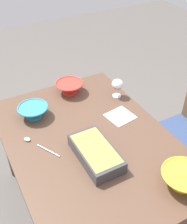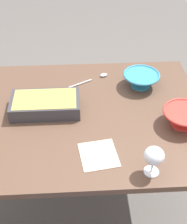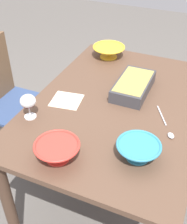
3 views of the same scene
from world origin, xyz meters
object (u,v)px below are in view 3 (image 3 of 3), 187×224
casserole_dish (133,85)px  serving_spoon (167,128)px  chair (9,99)px  napkin (67,100)px  dining_table (118,116)px  wine_glass (28,102)px  mixing_bowl (109,51)px  small_bowl (57,150)px  serving_bowl (138,150)px

casserole_dish → serving_spoon: bearing=-135.2°
chair → napkin: size_ratio=5.39×
dining_table → wine_glass: bearing=129.0°
casserole_dish → mixing_bowl: (0.36, 0.30, 0.01)m
small_bowl → serving_spoon: 0.57m
chair → small_bowl: bearing=-127.5°
casserole_dish → mixing_bowl: 0.47m
mixing_bowl → serving_bowl: (-0.88, -0.48, -0.00)m
wine_glass → serving_spoon: wine_glass is taller
small_bowl → mixing_bowl: bearing=8.5°
dining_table → wine_glass: (-0.32, 0.39, 0.19)m
dining_table → napkin: napkin is taller
casserole_dish → wine_glass: bearing=137.1°
wine_glass → napkin: size_ratio=0.82×
chair → mixing_bowl: (0.47, -0.58, 0.28)m
mixing_bowl → serving_bowl: mixing_bowl is taller
small_bowl → napkin: small_bowl is taller
chair → serving_bowl: chair is taller
casserole_dish → small_bowl: bearing=167.8°
dining_table → wine_glass: 0.54m
dining_table → small_bowl: bearing=168.5°
chair → dining_table: bearing=-92.7°
chair → mixing_bowl: bearing=-51.0°
small_bowl → serving_bowl: (0.15, -0.33, -0.00)m
chair → serving_spoon: size_ratio=3.67×
dining_table → casserole_dish: 0.21m
dining_table → serving_spoon: (-0.12, -0.30, 0.11)m
chair → napkin: (-0.14, -0.56, 0.23)m
wine_glass → dining_table: bearing=-51.0°
dining_table → serving_bowl: serving_bowl is taller
dining_table → mixing_bowl: bearing=27.1°
dining_table → serving_bowl: size_ratio=6.57×
dining_table → napkin: bearing=109.9°
small_bowl → chair: bearing=52.5°
casserole_dish → napkin: bearing=127.7°
mixing_bowl → serving_bowl: 1.01m
chair → wine_glass: bearing=-128.3°
serving_bowl → dining_table: bearing=30.6°
wine_glass → serving_bowl: (-0.06, -0.61, -0.05)m
chair → serving_bowl: 1.17m
small_bowl → serving_bowl: size_ratio=1.02×
mixing_bowl → napkin: 0.62m
wine_glass → serving_spoon: size_ratio=0.56×
wine_glass → casserole_dish: bearing=-42.9°
napkin → serving_bowl: bearing=-118.2°
mixing_bowl → serving_spoon: (-0.63, -0.56, -0.04)m
wine_glass → serving_bowl: bearing=-95.4°
napkin → dining_table: bearing=-70.1°
dining_table → casserole_dish: bearing=-14.6°
mixing_bowl → small_bowl: (-1.03, -0.15, -0.00)m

